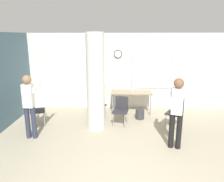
{
  "coord_description": "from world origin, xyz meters",
  "views": [
    {
      "loc": [
        -0.08,
        -3.04,
        2.68
      ],
      "look_at": [
        -0.27,
        2.68,
        1.24
      ],
      "focal_mm": 35.0,
      "sensor_mm": 36.0,
      "label": 1
    }
  ],
  "objects_px": {
    "chair_by_left_wall": "(35,109)",
    "chair_table_left": "(96,104)",
    "bottle_on_table": "(133,89)",
    "chair_mid_room": "(177,112)",
    "person_watching_back": "(29,102)",
    "chair_table_front": "(121,109)",
    "person_playing_side": "(177,108)",
    "folding_table": "(131,93)"
  },
  "relations": [
    {
      "from": "folding_table",
      "to": "chair_table_front",
      "type": "height_order",
      "value": "chair_table_front"
    },
    {
      "from": "chair_table_left",
      "to": "person_watching_back",
      "type": "relative_size",
      "value": 0.5
    },
    {
      "from": "person_playing_side",
      "to": "person_watching_back",
      "type": "bearing_deg",
      "value": 173.6
    },
    {
      "from": "chair_table_left",
      "to": "person_playing_side",
      "type": "xyz_separation_m",
      "value": [
        2.14,
        -1.86,
        0.52
      ]
    },
    {
      "from": "chair_table_left",
      "to": "person_watching_back",
      "type": "bearing_deg",
      "value": -138.11
    },
    {
      "from": "folding_table",
      "to": "person_playing_side",
      "type": "xyz_separation_m",
      "value": [
        0.95,
        -2.53,
        0.32
      ]
    },
    {
      "from": "folding_table",
      "to": "bottle_on_table",
      "type": "bearing_deg",
      "value": 47.96
    },
    {
      "from": "bottle_on_table",
      "to": "chair_mid_room",
      "type": "bearing_deg",
      "value": -49.27
    },
    {
      "from": "chair_mid_room",
      "to": "folding_table",
      "type": "bearing_deg",
      "value": 133.11
    },
    {
      "from": "bottle_on_table",
      "to": "person_playing_side",
      "type": "distance_m",
      "value": 2.74
    },
    {
      "from": "folding_table",
      "to": "chair_mid_room",
      "type": "distance_m",
      "value": 1.87
    },
    {
      "from": "bottle_on_table",
      "to": "chair_mid_room",
      "type": "relative_size",
      "value": 0.29
    },
    {
      "from": "chair_table_left",
      "to": "person_playing_side",
      "type": "distance_m",
      "value": 2.88
    },
    {
      "from": "bottle_on_table",
      "to": "chair_by_left_wall",
      "type": "xyz_separation_m",
      "value": [
        -3.06,
        -1.31,
        -0.36
      ]
    },
    {
      "from": "chair_by_left_wall",
      "to": "person_playing_side",
      "type": "xyz_separation_m",
      "value": [
        3.96,
        -1.28,
        0.52
      ]
    },
    {
      "from": "folding_table",
      "to": "bottle_on_table",
      "type": "distance_m",
      "value": 0.17
    },
    {
      "from": "folding_table",
      "to": "chair_mid_room",
      "type": "xyz_separation_m",
      "value": [
        1.27,
        -1.36,
        -0.2
      ]
    },
    {
      "from": "chair_table_left",
      "to": "chair_mid_room",
      "type": "relative_size",
      "value": 1.0
    },
    {
      "from": "bottle_on_table",
      "to": "person_watching_back",
      "type": "xyz_separation_m",
      "value": [
        -2.84,
        -2.17,
        0.15
      ]
    },
    {
      "from": "chair_by_left_wall",
      "to": "chair_mid_room",
      "type": "bearing_deg",
      "value": -1.41
    },
    {
      "from": "bottle_on_table",
      "to": "chair_table_left",
      "type": "height_order",
      "value": "bottle_on_table"
    },
    {
      "from": "bottle_on_table",
      "to": "chair_mid_room",
      "type": "xyz_separation_m",
      "value": [
        1.22,
        -1.42,
        -0.36
      ]
    },
    {
      "from": "person_watching_back",
      "to": "folding_table",
      "type": "bearing_deg",
      "value": 37.11
    },
    {
      "from": "chair_table_left",
      "to": "chair_mid_room",
      "type": "height_order",
      "value": "same"
    },
    {
      "from": "person_playing_side",
      "to": "chair_table_left",
      "type": "bearing_deg",
      "value": 138.99
    },
    {
      "from": "chair_by_left_wall",
      "to": "chair_table_left",
      "type": "height_order",
      "value": "same"
    },
    {
      "from": "chair_by_left_wall",
      "to": "chair_table_front",
      "type": "bearing_deg",
      "value": 2.93
    },
    {
      "from": "chair_table_front",
      "to": "person_playing_side",
      "type": "bearing_deg",
      "value": -46.83
    },
    {
      "from": "chair_table_front",
      "to": "person_watching_back",
      "type": "xyz_separation_m",
      "value": [
        -2.41,
        -0.99,
        0.51
      ]
    },
    {
      "from": "chair_table_left",
      "to": "bottle_on_table",
      "type": "bearing_deg",
      "value": 30.54
    },
    {
      "from": "chair_table_front",
      "to": "person_playing_side",
      "type": "xyz_separation_m",
      "value": [
        1.33,
        -1.41,
        0.52
      ]
    },
    {
      "from": "bottle_on_table",
      "to": "chair_by_left_wall",
      "type": "height_order",
      "value": "bottle_on_table"
    },
    {
      "from": "chair_mid_room",
      "to": "person_playing_side",
      "type": "relative_size",
      "value": 0.5
    },
    {
      "from": "chair_table_front",
      "to": "person_playing_side",
      "type": "distance_m",
      "value": 2.01
    },
    {
      "from": "chair_mid_room",
      "to": "chair_table_left",
      "type": "bearing_deg",
      "value": 164.47
    },
    {
      "from": "bottle_on_table",
      "to": "person_watching_back",
      "type": "distance_m",
      "value": 3.58
    },
    {
      "from": "chair_by_left_wall",
      "to": "chair_table_front",
      "type": "xyz_separation_m",
      "value": [
        2.63,
        0.13,
        0.0
      ]
    },
    {
      "from": "folding_table",
      "to": "chair_by_left_wall",
      "type": "height_order",
      "value": "chair_by_left_wall"
    },
    {
      "from": "folding_table",
      "to": "chair_table_front",
      "type": "relative_size",
      "value": 1.64
    },
    {
      "from": "chair_mid_room",
      "to": "person_playing_side",
      "type": "bearing_deg",
      "value": -105.45
    },
    {
      "from": "chair_by_left_wall",
      "to": "person_playing_side",
      "type": "height_order",
      "value": "person_playing_side"
    },
    {
      "from": "bottle_on_table",
      "to": "chair_table_left",
      "type": "xyz_separation_m",
      "value": [
        -1.24,
        -0.73,
        -0.36
      ]
    }
  ]
}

